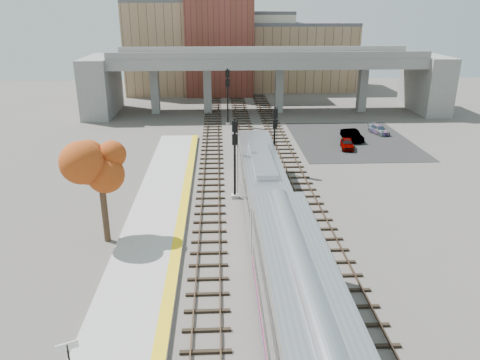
{
  "coord_description": "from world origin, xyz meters",
  "views": [
    {
      "loc": [
        -2.41,
        -26.92,
        15.52
      ],
      "look_at": [
        -0.77,
        7.95,
        2.5
      ],
      "focal_mm": 35.0,
      "sensor_mm": 36.0,
      "label": 1
    }
  ],
  "objects_px": {
    "tree": "(100,170)",
    "car_b": "(352,135)",
    "signal_mast_far": "(228,97)",
    "car_a": "(347,144)",
    "locomotive": "(261,180)",
    "signal_mast_near": "(235,160)",
    "car_c": "(379,130)",
    "signal_mast_mid": "(274,142)"
  },
  "relations": [
    {
      "from": "signal_mast_near",
      "to": "tree",
      "type": "distance_m",
      "value": 11.94
    },
    {
      "from": "car_a",
      "to": "car_c",
      "type": "height_order",
      "value": "car_a"
    },
    {
      "from": "car_b",
      "to": "signal_mast_far",
      "type": "bearing_deg",
      "value": 139.38
    },
    {
      "from": "signal_mast_far",
      "to": "car_b",
      "type": "distance_m",
      "value": 17.77
    },
    {
      "from": "tree",
      "to": "car_b",
      "type": "height_order",
      "value": "tree"
    },
    {
      "from": "tree",
      "to": "car_c",
      "type": "distance_m",
      "value": 40.31
    },
    {
      "from": "locomotive",
      "to": "signal_mast_mid",
      "type": "distance_m",
      "value": 8.51
    },
    {
      "from": "signal_mast_near",
      "to": "car_a",
      "type": "height_order",
      "value": "signal_mast_near"
    },
    {
      "from": "locomotive",
      "to": "signal_mast_near",
      "type": "xyz_separation_m",
      "value": [
        -2.1,
        1.68,
        1.16
      ]
    },
    {
      "from": "signal_mast_near",
      "to": "signal_mast_mid",
      "type": "xyz_separation_m",
      "value": [
        4.1,
        6.54,
        -0.29
      ]
    },
    {
      "from": "signal_mast_near",
      "to": "signal_mast_far",
      "type": "relative_size",
      "value": 0.91
    },
    {
      "from": "locomotive",
      "to": "signal_mast_mid",
      "type": "height_order",
      "value": "signal_mast_mid"
    },
    {
      "from": "locomotive",
      "to": "car_a",
      "type": "height_order",
      "value": "locomotive"
    },
    {
      "from": "locomotive",
      "to": "signal_mast_near",
      "type": "height_order",
      "value": "signal_mast_near"
    },
    {
      "from": "locomotive",
      "to": "signal_mast_mid",
      "type": "relative_size",
      "value": 2.91
    },
    {
      "from": "signal_mast_far",
      "to": "car_a",
      "type": "bearing_deg",
      "value": -42.62
    },
    {
      "from": "car_c",
      "to": "signal_mast_mid",
      "type": "bearing_deg",
      "value": -152.38
    },
    {
      "from": "tree",
      "to": "car_c",
      "type": "relative_size",
      "value": 1.96
    },
    {
      "from": "signal_mast_near",
      "to": "tree",
      "type": "relative_size",
      "value": 0.98
    },
    {
      "from": "car_a",
      "to": "car_c",
      "type": "bearing_deg",
      "value": 56.99
    },
    {
      "from": "signal_mast_near",
      "to": "locomotive",
      "type": "bearing_deg",
      "value": -38.7
    },
    {
      "from": "locomotive",
      "to": "car_b",
      "type": "bearing_deg",
      "value": 56.19
    },
    {
      "from": "car_c",
      "to": "car_a",
      "type": "bearing_deg",
      "value": -147.12
    },
    {
      "from": "signal_mast_near",
      "to": "tree",
      "type": "xyz_separation_m",
      "value": [
        -9.25,
        -7.32,
        1.85
      ]
    },
    {
      "from": "car_a",
      "to": "car_b",
      "type": "distance_m",
      "value": 3.76
    },
    {
      "from": "car_c",
      "to": "locomotive",
      "type": "bearing_deg",
      "value": -142.86
    },
    {
      "from": "signal_mast_near",
      "to": "car_c",
      "type": "height_order",
      "value": "signal_mast_near"
    },
    {
      "from": "signal_mast_far",
      "to": "car_a",
      "type": "height_order",
      "value": "signal_mast_far"
    },
    {
      "from": "tree",
      "to": "car_a",
      "type": "bearing_deg",
      "value": 43.35
    },
    {
      "from": "signal_mast_near",
      "to": "car_b",
      "type": "relative_size",
      "value": 1.72
    },
    {
      "from": "signal_mast_near",
      "to": "car_a",
      "type": "xyz_separation_m",
      "value": [
        13.48,
        14.14,
        -2.8
      ]
    },
    {
      "from": "car_a",
      "to": "car_b",
      "type": "height_order",
      "value": "car_b"
    },
    {
      "from": "locomotive",
      "to": "signal_mast_far",
      "type": "bearing_deg",
      "value": 94.25
    },
    {
      "from": "signal_mast_far",
      "to": "car_a",
      "type": "relative_size",
      "value": 2.2
    },
    {
      "from": "signal_mast_mid",
      "to": "signal_mast_far",
      "type": "height_order",
      "value": "signal_mast_far"
    },
    {
      "from": "signal_mast_near",
      "to": "car_a",
      "type": "distance_m",
      "value": 19.74
    },
    {
      "from": "car_a",
      "to": "car_c",
      "type": "xyz_separation_m",
      "value": [
        5.87,
        6.54,
        -0.07
      ]
    },
    {
      "from": "locomotive",
      "to": "car_c",
      "type": "bearing_deg",
      "value": 52.34
    },
    {
      "from": "car_b",
      "to": "car_c",
      "type": "xyz_separation_m",
      "value": [
        4.36,
        3.1,
        -0.14
      ]
    },
    {
      "from": "car_b",
      "to": "car_c",
      "type": "distance_m",
      "value": 5.35
    },
    {
      "from": "signal_mast_near",
      "to": "tree",
      "type": "height_order",
      "value": "tree"
    },
    {
      "from": "locomotive",
      "to": "signal_mast_near",
      "type": "bearing_deg",
      "value": 141.3
    }
  ]
}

